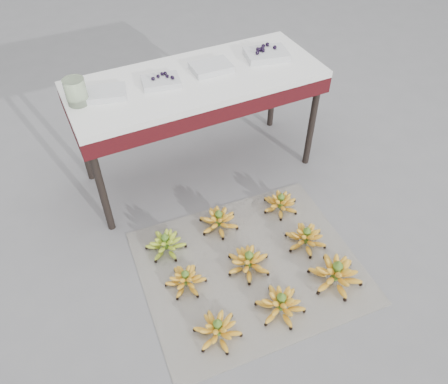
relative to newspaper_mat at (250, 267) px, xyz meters
name	(u,v)px	position (x,y,z in m)	size (l,w,h in m)	color
ground	(253,259)	(0.05, 0.04, 0.00)	(60.00, 60.00, 0.00)	slate
newspaper_mat	(250,267)	(0.00, 0.00, 0.00)	(1.25, 1.05, 0.01)	beige
bunch_front_left	(218,329)	(-0.36, -0.31, 0.05)	(0.33, 0.33, 0.15)	yellow
bunch_front_center	(280,304)	(0.01, -0.32, 0.06)	(0.32, 0.32, 0.16)	yellow
bunch_front_right	(336,274)	(0.39, -0.30, 0.07)	(0.31, 0.31, 0.18)	yellow
bunch_mid_left	(186,280)	(-0.39, 0.05, 0.05)	(0.28, 0.28, 0.14)	yellow
bunch_mid_center	(249,262)	(-0.01, 0.00, 0.06)	(0.34, 0.34, 0.16)	yellow
bunch_mid_right	(306,238)	(0.39, 0.01, 0.06)	(0.29, 0.29, 0.15)	yellow
bunch_back_left	(166,244)	(-0.40, 0.34, 0.05)	(0.32, 0.32, 0.15)	#A3BF3A
bunch_back_center	(219,221)	(-0.03, 0.37, 0.06)	(0.31, 0.31, 0.15)	yellow
bunch_back_right	(280,203)	(0.41, 0.33, 0.05)	(0.24, 0.24, 0.14)	yellow
vendor_table	(197,89)	(0.09, 0.93, 0.67)	(1.59, 0.63, 0.76)	black
tray_far_left	(106,93)	(-0.46, 0.95, 0.78)	(0.26, 0.21, 0.04)	silver
tray_left	(161,81)	(-0.13, 0.94, 0.78)	(0.25, 0.20, 0.06)	silver
tray_right	(211,67)	(0.21, 0.96, 0.78)	(0.25, 0.18, 0.04)	silver
tray_far_right	(266,54)	(0.60, 0.95, 0.78)	(0.30, 0.24, 0.07)	silver
glass_jar	(76,92)	(-0.62, 0.95, 0.83)	(0.12, 0.12, 0.15)	#D5F1BF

